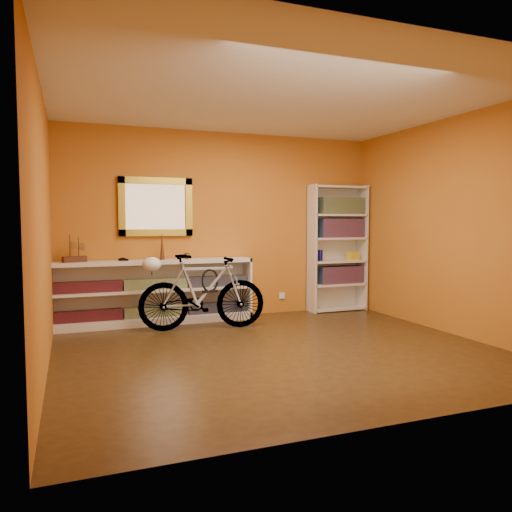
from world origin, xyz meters
name	(u,v)px	position (x,y,z in m)	size (l,w,h in m)	color
floor	(280,351)	(0.00, 0.00, -0.01)	(4.50, 4.00, 0.01)	#311F0D
ceiling	(280,98)	(0.00, 0.00, 2.60)	(4.50, 4.00, 0.01)	silver
back_wall	(223,225)	(0.00, 2.00, 1.30)	(4.50, 0.01, 2.60)	#B4641B
left_wall	(42,228)	(-2.25, 0.00, 1.30)	(0.01, 4.00, 2.60)	#B4641B
right_wall	(453,226)	(2.25, 0.00, 1.30)	(0.01, 4.00, 2.60)	#B4641B
gilt_mirror	(156,207)	(-0.95, 1.97, 1.55)	(0.98, 0.06, 0.78)	olive
wall_socket	(282,296)	(0.90, 1.99, 0.25)	(0.09, 0.01, 0.09)	silver
console_unit	(156,292)	(-1.00, 1.81, 0.42)	(2.60, 0.35, 0.85)	silver
cd_row_lower	(156,311)	(-1.00, 1.79, 0.17)	(2.50, 0.13, 0.14)	black
cd_row_upper	(156,284)	(-1.00, 1.79, 0.54)	(2.50, 0.13, 0.14)	navy
model_ship	(74,248)	(-1.99, 1.81, 1.02)	(0.29, 0.11, 0.34)	#391B10
toy_car	(123,261)	(-1.40, 1.81, 0.85)	(0.00, 0.00, 0.00)	black
bronze_ornament	(162,246)	(-0.90, 1.81, 1.03)	(0.06, 0.06, 0.36)	#56371D
decorative_orb	(187,256)	(-0.57, 1.81, 0.89)	(0.09, 0.09, 0.09)	#56371D
bookcase	(337,248)	(1.75, 1.84, 0.95)	(0.90, 0.30, 1.90)	silver
book_row_a	(340,275)	(1.80, 1.84, 0.55)	(0.70, 0.22, 0.26)	maroon
book_row_b	(340,228)	(1.80, 1.84, 1.25)	(0.70, 0.22, 0.28)	maroon
book_row_c	(341,206)	(1.80, 1.84, 1.59)	(0.70, 0.22, 0.25)	navy
travel_mug	(320,255)	(1.45, 1.82, 0.85)	(0.07, 0.07, 0.17)	#181698
red_tin	(325,208)	(1.55, 1.87, 1.56)	(0.15, 0.15, 0.19)	maroon
yellow_bag	(353,256)	(2.00, 1.80, 0.83)	(0.17, 0.11, 0.13)	gold
bicycle	(203,292)	(-0.50, 1.27, 0.47)	(1.61, 0.42, 0.95)	silver
helmet	(152,264)	(-1.11, 1.35, 0.83)	(0.23, 0.22, 0.18)	white
u_lock	(210,280)	(-0.41, 1.26, 0.62)	(0.22, 0.22, 0.02)	black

